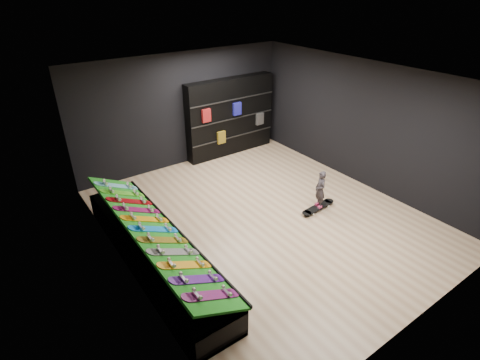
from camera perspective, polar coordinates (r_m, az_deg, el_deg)
floor at (r=8.21m, az=3.67°, el=-5.72°), size 6.00×7.00×0.01m
ceiling at (r=6.98m, az=4.45°, el=15.10°), size 6.00×7.00×0.01m
wall_back at (r=10.22m, az=-8.64°, el=10.47°), size 6.00×0.02×3.00m
wall_front at (r=5.62m, az=27.41°, el=-8.77°), size 6.00×0.02×3.00m
wall_left at (r=6.22m, az=-18.01°, el=-3.04°), size 0.02×7.00×3.00m
wall_right at (r=9.54m, az=18.30°, el=8.02°), size 0.02×7.00×3.00m
display_rack at (r=7.03m, az=-12.99°, el=-10.70°), size 0.90×4.50×0.50m
turf_ramp at (r=6.77m, az=-13.03°, el=-7.52°), size 0.92×4.50×0.46m
back_shelving at (r=10.87m, az=-1.51°, el=9.61°), size 2.74×0.32×2.19m
floor_skateboard at (r=8.61m, az=11.80°, el=-4.17°), size 1.00×0.30×0.09m
child at (r=8.45m, az=12.00°, el=-2.45°), size 0.20×0.23×0.52m
display_board_0 at (r=5.42m, az=-4.40°, el=-17.10°), size 0.93×0.22×0.50m
display_board_1 at (r=5.66m, az=-6.49°, el=-14.80°), size 0.93×0.22×0.50m
display_board_2 at (r=5.92m, az=-8.36°, el=-12.68°), size 0.93×0.22×0.50m
display_board_3 at (r=6.19m, az=-10.04°, el=-10.73°), size 0.93×0.22×0.50m
display_board_4 at (r=6.46m, az=-11.57°, el=-8.94°), size 0.93×0.22×0.50m
display_board_5 at (r=6.75m, az=-12.95°, el=-7.29°), size 0.93×0.22×0.50m
display_board_6 at (r=7.05m, az=-14.21°, el=-5.78°), size 0.93×0.22×0.50m
display_board_7 at (r=7.36m, az=-15.36°, el=-4.39°), size 0.93×0.22×0.50m
display_board_8 at (r=7.67m, az=-16.42°, el=-3.11°), size 0.93×0.22×0.50m
display_board_9 at (r=7.98m, az=-17.38°, el=-1.92°), size 0.93×0.22×0.50m
display_board_10 at (r=8.31m, az=-18.28°, el=-0.83°), size 0.93×0.22×0.50m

